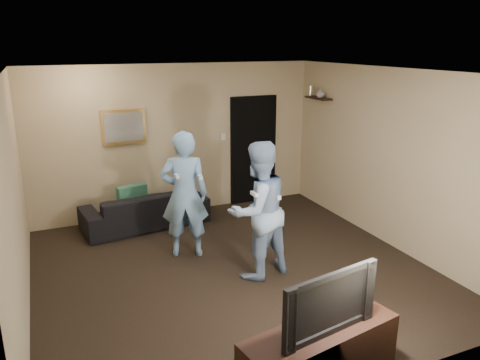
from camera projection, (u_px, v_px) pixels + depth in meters
name	position (u px, v px, depth m)	size (l,w,h in m)	color
ground	(232.00, 270.00, 6.28)	(5.00, 5.00, 0.00)	black
ceiling	(231.00, 72.00, 5.54)	(5.00, 5.00, 0.04)	silver
wall_back	(177.00, 140.00, 8.11)	(5.00, 0.04, 2.60)	tan
wall_front	(352.00, 257.00, 3.71)	(5.00, 0.04, 2.60)	tan
wall_left	(14.00, 203.00, 4.96)	(0.04, 5.00, 2.60)	tan
wall_right	(389.00, 158.00, 6.86)	(0.04, 5.00, 2.60)	tan
sofa	(145.00, 209.00, 7.71)	(2.02, 0.79, 0.59)	black
throw_pillow	(132.00, 200.00, 7.58)	(0.48, 0.15, 0.48)	#1A4F3D
painting_frame	(124.00, 127.00, 7.66)	(0.72, 0.05, 0.57)	olive
painting_canvas	(124.00, 127.00, 7.63)	(0.62, 0.01, 0.47)	slate
doorway	(253.00, 150.00, 8.72)	(0.90, 0.06, 2.00)	black
light_switch	(223.00, 137.00, 8.41)	(0.08, 0.02, 0.12)	silver
wall_shelf	(318.00, 98.00, 8.20)	(0.20, 0.60, 0.03)	black
shelf_vase	(321.00, 93.00, 8.12)	(0.14, 0.14, 0.15)	#A5A6AA
shelf_figurine	(310.00, 91.00, 8.41)	(0.06, 0.06, 0.18)	silver
tv_console	(320.00, 355.00, 4.19)	(1.51, 0.48, 0.54)	black
television	(323.00, 299.00, 4.03)	(1.02, 0.13, 0.58)	black
wii_player_left	(184.00, 195.00, 6.49)	(0.76, 0.61, 1.80)	#7DACD8
wii_player_right	(258.00, 210.00, 5.91)	(0.99, 0.85, 1.78)	#90AED2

